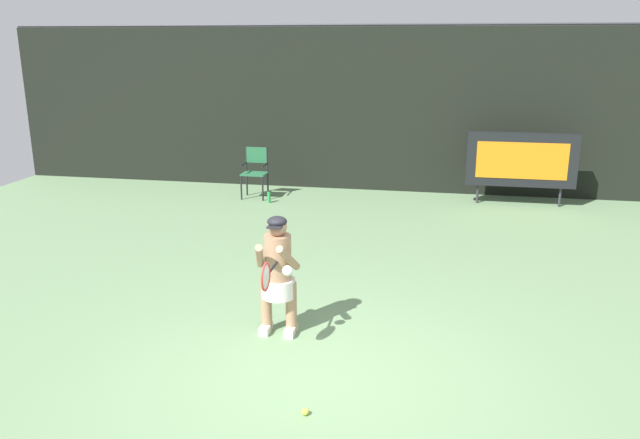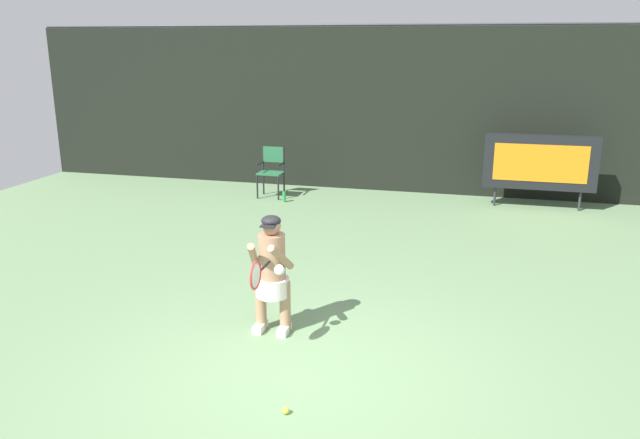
{
  "view_description": "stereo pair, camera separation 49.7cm",
  "coord_description": "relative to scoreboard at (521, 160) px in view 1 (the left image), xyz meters",
  "views": [
    {
      "loc": [
        1.11,
        -5.55,
        3.3
      ],
      "look_at": [
        -0.39,
        2.17,
        1.05
      ],
      "focal_mm": 35.21,
      "sensor_mm": 36.0,
      "label": 1
    },
    {
      "loc": [
        1.6,
        -5.45,
        3.3
      ],
      "look_at": [
        -0.39,
        2.17,
        1.05
      ],
      "focal_mm": 35.21,
      "sensor_mm": 36.0,
      "label": 2
    }
  ],
  "objects": [
    {
      "name": "ground",
      "position": [
        -2.75,
        -7.85,
        -0.96
      ],
      "size": [
        18.0,
        22.0,
        0.03
      ],
      "color": "#68895F"
    },
    {
      "name": "backdrop_screen",
      "position": [
        -2.75,
        0.83,
        0.86
      ],
      "size": [
        18.0,
        0.12,
        3.66
      ],
      "color": "black",
      "rests_on": "ground"
    },
    {
      "name": "scoreboard",
      "position": [
        0.0,
        0.0,
        0.0
      ],
      "size": [
        2.2,
        0.21,
        1.5
      ],
      "color": "black",
      "rests_on": "ground"
    },
    {
      "name": "umpire_chair",
      "position": [
        -5.56,
        -0.4,
        -0.33
      ],
      "size": [
        0.52,
        0.44,
        1.08
      ],
      "color": "black",
      "rests_on": "ground"
    },
    {
      "name": "water_bottle",
      "position": [
        -5.14,
        -0.82,
        -0.82
      ],
      "size": [
        0.07,
        0.07,
        0.27
      ],
      "color": "green",
      "rests_on": "ground"
    },
    {
      "name": "tennis_player",
      "position": [
        -3.39,
        -6.71,
        -0.19
      ],
      "size": [
        0.52,
        0.59,
        1.41
      ],
      "color": "white",
      "rests_on": "ground"
    },
    {
      "name": "tennis_racket",
      "position": [
        -3.36,
        -7.32,
        -0.01
      ],
      "size": [
        0.03,
        0.6,
        0.31
      ],
      "rotation": [
        0.0,
        0.0,
        0.16
      ],
      "color": "black"
    },
    {
      "name": "tennis_ball_loose",
      "position": [
        -2.73,
        -8.31,
        -0.91
      ],
      "size": [
        0.07,
        0.07,
        0.07
      ],
      "color": "#CCDB3D",
      "rests_on": "ground"
    }
  ]
}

